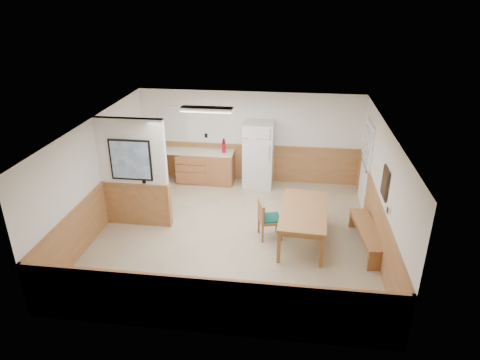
# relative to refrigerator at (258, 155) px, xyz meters

# --- Properties ---
(ground) EXTENTS (6.00, 6.00, 0.00)m
(ground) POSITION_rel_refrigerator_xyz_m (-0.29, -2.63, -0.89)
(ground) COLOR tan
(ground) RESTS_ON ground
(ceiling) EXTENTS (6.00, 6.00, 0.02)m
(ceiling) POSITION_rel_refrigerator_xyz_m (-0.29, -2.63, 1.61)
(ceiling) COLOR white
(ceiling) RESTS_ON back_wall
(back_wall) EXTENTS (6.00, 0.02, 2.50)m
(back_wall) POSITION_rel_refrigerator_xyz_m (-0.29, 0.37, 0.36)
(back_wall) COLOR white
(back_wall) RESTS_ON ground
(right_wall) EXTENTS (0.02, 6.00, 2.50)m
(right_wall) POSITION_rel_refrigerator_xyz_m (2.71, -2.63, 0.36)
(right_wall) COLOR white
(right_wall) RESTS_ON ground
(left_wall) EXTENTS (0.02, 6.00, 2.50)m
(left_wall) POSITION_rel_refrigerator_xyz_m (-3.29, -2.63, 0.36)
(left_wall) COLOR white
(left_wall) RESTS_ON ground
(wainscot_back) EXTENTS (6.00, 0.04, 1.00)m
(wainscot_back) POSITION_rel_refrigerator_xyz_m (-0.29, 0.35, -0.39)
(wainscot_back) COLOR #B37747
(wainscot_back) RESTS_ON ground
(wainscot_right) EXTENTS (0.04, 6.00, 1.00)m
(wainscot_right) POSITION_rel_refrigerator_xyz_m (2.69, -2.63, -0.39)
(wainscot_right) COLOR #B37747
(wainscot_right) RESTS_ON ground
(wainscot_left) EXTENTS (0.04, 6.00, 1.00)m
(wainscot_left) POSITION_rel_refrigerator_xyz_m (-3.27, -2.63, -0.39)
(wainscot_left) COLOR #B37747
(wainscot_left) RESTS_ON ground
(partition_wall) EXTENTS (1.50, 0.20, 2.50)m
(partition_wall) POSITION_rel_refrigerator_xyz_m (-2.54, -2.43, 0.34)
(partition_wall) COLOR white
(partition_wall) RESTS_ON ground
(kitchen_counter) EXTENTS (2.20, 0.61, 1.00)m
(kitchen_counter) POSITION_rel_refrigerator_xyz_m (-1.49, 0.05, -0.43)
(kitchen_counter) COLOR #AA643C
(kitchen_counter) RESTS_ON ground
(exterior_door) EXTENTS (0.07, 1.02, 2.15)m
(exterior_door) POSITION_rel_refrigerator_xyz_m (2.68, -0.73, 0.16)
(exterior_door) COLOR white
(exterior_door) RESTS_ON ground
(kitchen_window) EXTENTS (0.80, 0.04, 1.00)m
(kitchen_window) POSITION_rel_refrigerator_xyz_m (-2.39, 0.35, 0.66)
(kitchen_window) COLOR white
(kitchen_window) RESTS_ON back_wall
(wall_painting) EXTENTS (0.04, 0.50, 0.60)m
(wall_painting) POSITION_rel_refrigerator_xyz_m (2.68, -2.93, 0.66)
(wall_painting) COLOR #342315
(wall_painting) RESTS_ON right_wall
(fluorescent_fixture) EXTENTS (1.20, 0.30, 0.09)m
(fluorescent_fixture) POSITION_rel_refrigerator_xyz_m (-1.09, -1.33, 1.56)
(fluorescent_fixture) COLOR white
(fluorescent_fixture) RESTS_ON ceiling
(refrigerator) EXTENTS (0.80, 0.73, 1.77)m
(refrigerator) POSITION_rel_refrigerator_xyz_m (0.00, 0.00, 0.00)
(refrigerator) COLOR white
(refrigerator) RESTS_ON ground
(dining_table) EXTENTS (1.06, 1.95, 0.75)m
(dining_table) POSITION_rel_refrigerator_xyz_m (1.19, -2.70, -0.23)
(dining_table) COLOR #A46C3C
(dining_table) RESTS_ON ground
(dining_bench) EXTENTS (0.56, 1.77, 0.45)m
(dining_bench) POSITION_rel_refrigerator_xyz_m (2.51, -2.78, -0.54)
(dining_bench) COLOR #A46C3C
(dining_bench) RESTS_ON ground
(dining_chair) EXTENTS (0.75, 0.60, 0.85)m
(dining_chair) POSITION_rel_refrigerator_xyz_m (0.40, -2.65, -0.39)
(dining_chair) COLOR #A46C3C
(dining_chair) RESTS_ON ground
(fire_extinguisher) EXTENTS (0.10, 0.10, 0.39)m
(fire_extinguisher) POSITION_rel_refrigerator_xyz_m (-0.94, 0.03, 0.18)
(fire_extinguisher) COLOR #B8091A
(fire_extinguisher) RESTS_ON kitchen_counter
(soap_bottle) EXTENTS (0.09, 0.09, 0.25)m
(soap_bottle) POSITION_rel_refrigerator_xyz_m (-2.63, 0.09, 0.14)
(soap_bottle) COLOR #1B9529
(soap_bottle) RESTS_ON kitchen_counter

